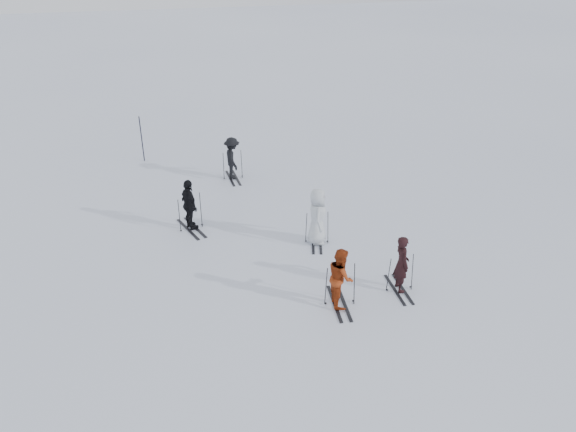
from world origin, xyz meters
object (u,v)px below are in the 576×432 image
object	(u,v)px
skier_uphill_left	(190,205)
skier_red	(341,278)
piste_marker	(142,139)
skier_grey	(317,217)
skier_uphill_far	(232,159)
skier_near_dark	(402,264)

from	to	relation	value
skier_uphill_left	skier_red	bearing A→B (deg)	-165.29
skier_red	piste_marker	xyz separation A→B (m)	(-5.25, 12.21, 0.16)
skier_grey	skier_uphill_left	world-z (taller)	skier_grey
skier_grey	skier_uphill_far	bearing A→B (deg)	32.68
skier_red	skier_uphill_far	world-z (taller)	skier_uphill_far
skier_red	skier_uphill_left	world-z (taller)	skier_uphill_left
skier_near_dark	piste_marker	distance (m)	13.93
skier_near_dark	piste_marker	bearing A→B (deg)	32.36
skier_near_dark	skier_uphill_far	world-z (taller)	skier_uphill_far
skier_grey	skier_red	bearing A→B (deg)	-170.77
skier_uphill_far	skier_grey	bearing A→B (deg)	-165.23
skier_red	piste_marker	size ratio (longest dim) A/B	0.85
skier_red	skier_grey	distance (m)	3.44
skier_uphill_left	skier_uphill_far	xyz separation A→B (m)	(2.05, 4.00, -0.03)
skier_near_dark	skier_red	world-z (taller)	skier_red
skier_near_dark	piste_marker	xyz separation A→B (m)	(-7.15, 11.96, 0.16)
skier_near_dark	skier_uphill_left	world-z (taller)	skier_uphill_left
skier_near_dark	skier_uphill_far	xyz separation A→B (m)	(-3.54, 9.09, 0.01)
skier_near_dark	skier_red	distance (m)	1.91
skier_near_dark	skier_red	size ratio (longest dim) A/B	1.00
skier_red	skier_uphill_far	bearing A→B (deg)	14.92
skier_near_dark	skier_uphill_far	size ratio (longest dim) A/B	0.99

